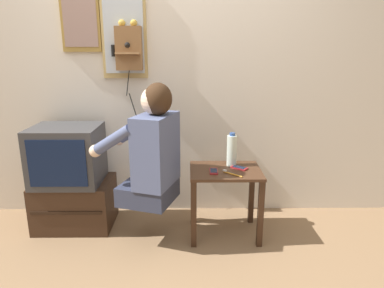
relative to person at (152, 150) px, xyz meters
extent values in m
cube|color=beige|center=(0.02, 0.57, 0.55)|extent=(6.80, 0.05, 2.55)
cube|color=#422819|center=(0.54, 0.11, -0.20)|extent=(0.53, 0.42, 0.02)
cube|color=#382215|center=(0.29, -0.08, -0.46)|extent=(0.04, 0.04, 0.51)
cube|color=#382215|center=(0.78, -0.08, -0.46)|extent=(0.04, 0.04, 0.51)
cube|color=#382215|center=(0.29, 0.29, -0.46)|extent=(0.04, 0.04, 0.51)
cube|color=#382215|center=(0.78, 0.29, -0.46)|extent=(0.04, 0.04, 0.51)
cube|color=#2D3347|center=(-0.04, 0.01, -0.32)|extent=(0.46, 0.46, 0.14)
cube|color=#4C567A|center=(0.03, -0.01, 0.00)|extent=(0.33, 0.43, 0.51)
sphere|color=beige|center=(0.03, -0.01, 0.35)|extent=(0.19, 0.19, 0.19)
ellipsoid|color=#382314|center=(0.05, -0.02, 0.36)|extent=(0.25, 0.25, 0.22)
cylinder|color=#4C567A|center=(-0.26, -0.09, 0.09)|extent=(0.32, 0.17, 0.24)
cylinder|color=#4C567A|center=(-0.15, 0.22, 0.09)|extent=(0.32, 0.17, 0.24)
sphere|color=beige|center=(-0.39, -0.04, 0.01)|extent=(0.09, 0.09, 0.09)
sphere|color=beige|center=(-0.28, 0.27, 0.01)|extent=(0.09, 0.09, 0.09)
cube|color=#382316|center=(-0.67, 0.26, -0.53)|extent=(0.60, 0.43, 0.38)
cube|color=black|center=(-0.67, 0.04, -0.51)|extent=(0.54, 0.01, 0.02)
cube|color=#38383A|center=(-0.69, 0.25, -0.11)|extent=(0.51, 0.43, 0.45)
cube|color=#0C1938|center=(-0.69, 0.03, -0.11)|extent=(0.42, 0.01, 0.35)
cube|color=brown|center=(-0.21, 0.49, 0.69)|extent=(0.21, 0.11, 0.34)
cube|color=brown|center=(-0.21, 0.41, 0.65)|extent=(0.18, 0.07, 0.03)
sphere|color=#B79338|center=(-0.26, 0.48, 0.88)|extent=(0.06, 0.06, 0.06)
sphere|color=#B79338|center=(-0.16, 0.48, 0.88)|extent=(0.06, 0.06, 0.06)
cone|color=black|center=(-0.21, 0.39, 0.72)|extent=(0.04, 0.05, 0.04)
cylinder|color=black|center=(-0.34, 0.49, 0.68)|extent=(0.03, 0.03, 0.09)
cylinder|color=black|center=(-0.23, 0.48, 0.43)|extent=(0.04, 0.04, 0.22)
cylinder|color=black|center=(-0.20, 0.48, 0.25)|extent=(0.07, 0.06, 0.19)
cube|color=olive|center=(-0.59, 0.54, 0.94)|extent=(0.31, 0.02, 0.54)
cube|color=gray|center=(-0.59, 0.52, 0.94)|extent=(0.26, 0.01, 0.47)
cube|color=tan|center=(-0.25, 0.53, 0.85)|extent=(0.36, 0.03, 0.78)
cube|color=#B2BCC6|center=(-0.25, 0.52, 0.85)|extent=(0.31, 0.01, 0.70)
cube|color=maroon|center=(0.44, 0.06, -0.18)|extent=(0.06, 0.13, 0.01)
cube|color=black|center=(0.44, 0.06, -0.18)|extent=(0.05, 0.10, 0.00)
cube|color=maroon|center=(0.64, 0.13, -0.18)|extent=(0.13, 0.12, 0.01)
cube|color=black|center=(0.64, 0.13, -0.18)|extent=(0.11, 0.10, 0.00)
cylinder|color=silver|center=(0.59, 0.20, -0.07)|extent=(0.08, 0.08, 0.24)
cylinder|color=#2D4C8C|center=(0.59, 0.20, 0.06)|extent=(0.04, 0.04, 0.02)
cylinder|color=orange|center=(0.58, -0.01, -0.18)|extent=(0.13, 0.12, 0.01)
cube|color=white|center=(0.52, 0.04, -0.17)|extent=(0.03, 0.03, 0.01)
camera|label=1|loc=(0.26, -2.32, 0.68)|focal=32.00mm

